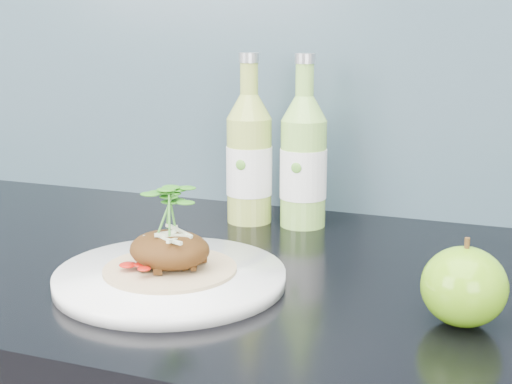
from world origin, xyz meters
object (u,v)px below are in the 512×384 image
cider_bottle_left (249,159)px  dinner_plate (170,277)px  green_apple (464,287)px  cider_bottle_right (303,162)px

cider_bottle_left → dinner_plate: bearing=-100.6°
green_apple → cider_bottle_left: cider_bottle_left is taller
green_apple → cider_bottle_left: bearing=140.3°
cider_bottle_right → dinner_plate: bearing=-128.4°
dinner_plate → cider_bottle_right: bearing=76.6°
dinner_plate → cider_bottle_right: size_ratio=1.23×
dinner_plate → cider_bottle_left: bearing=92.6°
cider_bottle_left → green_apple: bearing=-52.9°
dinner_plate → cider_bottle_left: 0.29m
green_apple → cider_bottle_right: bearing=131.5°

